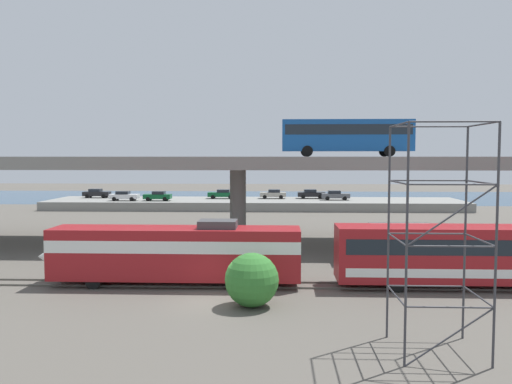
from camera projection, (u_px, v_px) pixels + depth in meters
The scene contains 19 objects.
ground_plane at pixel (211, 302), 30.02m from camera, with size 260.00×260.00×0.00m, color #565149.
rail_strip_near at pixel (218, 287), 33.26m from camera, with size 110.00×0.12×0.12m, color #59544C.
rail_strip_far at pixel (220, 282), 34.74m from camera, with size 110.00×0.12×0.12m, color #59544C.
train_locomotive at pixel (164, 251), 34.01m from camera, with size 16.91×3.04×4.18m.
train_coach_lead at pixel (502, 254), 33.12m from camera, with size 20.59×3.04×3.86m.
highway_overpass at pixel (238, 164), 49.46m from camera, with size 96.00×12.64×8.20m.
transit_bus_on_overpass at pixel (347, 134), 49.46m from camera, with size 12.00×2.68×3.40m.
service_truck_west at pixel (389, 242), 40.76m from camera, with size 6.80×2.46×3.04m.
scaffolding_tower at pixel (439, 231), 22.00m from camera, with size 3.49×3.49×9.59m.
pier_parking_lot at pixel (255, 204), 84.80m from camera, with size 65.08×12.39×1.35m, color gray.
parked_car_0 at pixel (273, 194), 86.86m from camera, with size 4.24×2.00×1.50m.
parked_car_1 at pixel (96, 193), 88.51m from camera, with size 4.38×1.82×1.50m.
parked_car_2 at pixel (222, 194), 86.76m from camera, with size 4.59×1.86×1.50m.
parked_car_3 at pixel (158, 196), 82.49m from camera, with size 4.21×1.87×1.50m.
parked_car_4 at pixel (124, 196), 82.57m from camera, with size 4.41×1.88×1.50m.
parked_car_5 at pixel (311, 194), 87.02m from camera, with size 4.47×2.00×1.50m.
parked_car_6 at pixel (335, 195), 83.97m from camera, with size 4.38×1.86×1.50m.
harbor_water at pixel (260, 197), 107.78m from camera, with size 140.00×36.00×0.01m, color navy.
shrub_right at pixel (252, 280), 29.05m from camera, with size 2.96×2.96×2.96m, color #33772F.
Camera 1 is at (3.77, -29.40, 8.21)m, focal length 37.38 mm.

